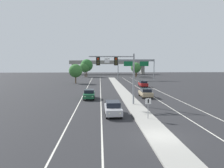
{
  "coord_description": "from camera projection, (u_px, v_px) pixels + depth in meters",
  "views": [
    {
      "loc": [
        -4.85,
        -16.75,
        5.96
      ],
      "look_at": [
        -3.2,
        12.45,
        3.2
      ],
      "focal_mm": 34.78,
      "sensor_mm": 36.0,
      "label": 1
    }
  ],
  "objects": [
    {
      "name": "median_island",
      "position": [
        130.0,
        100.0,
        35.37
      ],
      "size": [
        2.4,
        110.0,
        0.15
      ],
      "primitive_type": "cube",
      "color": "#9E9B93",
      "rests_on": "ground"
    },
    {
      "name": "ground_plane",
      "position": [
        160.0,
        138.0,
        17.48
      ],
      "size": [
        260.0,
        260.0,
        0.0
      ],
      "primitive_type": "plane",
      "color": "#28282B"
    },
    {
      "name": "tree_far_left_c",
      "position": [
        87.0,
        65.0,
        96.8
      ],
      "size": [
        5.47,
        5.47,
        7.91
      ],
      "color": "#4C3823",
      "rests_on": "ground"
    },
    {
      "name": "car_oncoming_silver",
      "position": [
        113.0,
        108.0,
        25.06
      ],
      "size": [
        1.9,
        4.5,
        1.58
      ],
      "color": "#B7B7BC",
      "rests_on": "ground"
    },
    {
      "name": "edge_stripe_left",
      "position": [
        84.0,
        94.0,
        41.88
      ],
      "size": [
        0.14,
        100.0,
        0.01
      ],
      "primitive_type": "cube",
      "color": "silver",
      "rests_on": "ground"
    },
    {
      "name": "overpass_bridge",
      "position": [
        108.0,
        64.0,
        120.12
      ],
      "size": [
        42.4,
        6.4,
        7.65
      ],
      "color": "gray",
      "rests_on": "ground"
    },
    {
      "name": "car_receding_tan",
      "position": [
        146.0,
        93.0,
        38.35
      ],
      "size": [
        1.82,
        4.47,
        1.58
      ],
      "color": "tan",
      "rests_on": "ground"
    },
    {
      "name": "edge_stripe_right",
      "position": [
        165.0,
        94.0,
        42.78
      ],
      "size": [
        0.14,
        100.0,
        0.01
      ],
      "primitive_type": "cube",
      "color": "silver",
      "rests_on": "ground"
    },
    {
      "name": "highway_sign_gantry",
      "position": [
        136.0,
        63.0,
        77.51
      ],
      "size": [
        13.28,
        0.42,
        7.5
      ],
      "color": "gray",
      "rests_on": "ground"
    },
    {
      "name": "lane_stripe_receding_center",
      "position": [
        148.0,
        94.0,
        42.6
      ],
      "size": [
        0.14,
        100.0,
        0.01
      ],
      "primitive_type": "cube",
      "color": "silver",
      "rests_on": "ground"
    },
    {
      "name": "overhead_signal_mast",
      "position": [
        120.0,
        68.0,
        30.61
      ],
      "size": [
        6.43,
        0.44,
        7.2
      ],
      "color": "gray",
      "rests_on": "median_island"
    },
    {
      "name": "median_sign_post",
      "position": [
        148.0,
        105.0,
        22.93
      ],
      "size": [
        0.6,
        0.1,
        2.2
      ],
      "color": "gray",
      "rests_on": "median_island"
    },
    {
      "name": "car_receding_red",
      "position": [
        143.0,
        84.0,
        55.54
      ],
      "size": [
        1.82,
        4.47,
        1.58
      ],
      "color": "maroon",
      "rests_on": "ground"
    },
    {
      "name": "tree_far_left_a",
      "position": [
        76.0,
        71.0,
        64.86
      ],
      "size": [
        4.02,
        4.02,
        5.82
      ],
      "color": "#4C3823",
      "rests_on": "ground"
    },
    {
      "name": "car_oncoming_green",
      "position": [
        89.0,
        94.0,
        36.7
      ],
      "size": [
        1.85,
        4.48,
        1.58
      ],
      "color": "#195633",
      "rests_on": "ground"
    },
    {
      "name": "tree_far_right_b",
      "position": [
        137.0,
        69.0,
        102.0
      ],
      "size": [
        3.65,
        3.65,
        5.28
      ],
      "color": "#4C3823",
      "rests_on": "ground"
    },
    {
      "name": "lane_stripe_oncoming_center",
      "position": [
        101.0,
        94.0,
        42.07
      ],
      "size": [
        0.14,
        100.0,
        0.01
      ],
      "primitive_type": "cube",
      "color": "silver",
      "rests_on": "ground"
    },
    {
      "name": "tree_far_right_c",
      "position": [
        136.0,
        68.0,
        93.91
      ],
      "size": [
        4.44,
        4.44,
        6.43
      ],
      "color": "#4C3823",
      "rests_on": "ground"
    },
    {
      "name": "tree_far_left_b",
      "position": [
        85.0,
        67.0,
        96.01
      ],
      "size": [
        4.65,
        4.65,
        6.73
      ],
      "color": "#4C3823",
      "rests_on": "ground"
    }
  ]
}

